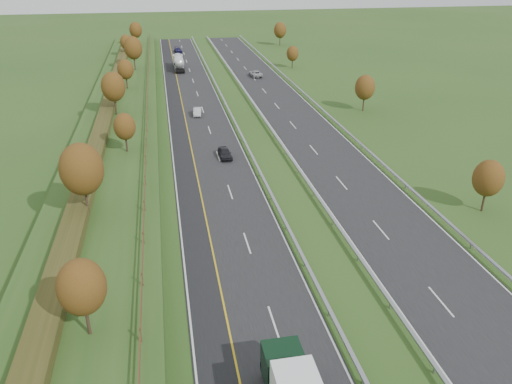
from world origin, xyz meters
The scene contains 18 objects.
ground centered at (8.00, 55.00, 0.00)m, with size 400.00×400.00×0.00m, color #2A4B1A.
near_carriageway centered at (0.00, 60.00, 0.02)m, with size 10.50×200.00×0.04m, color black.
far_carriageway centered at (16.50, 60.00, 0.02)m, with size 10.50×200.00×0.04m, color black.
hard_shoulder centered at (-3.75, 60.00, 0.02)m, with size 3.00×200.00×0.04m, color black.
lane_markings centered at (6.40, 59.88, 0.05)m, with size 26.75×200.00×0.01m.
embankment_left centered at (-13.00, 60.00, 1.00)m, with size 12.00×200.00×2.00m, color #2A4B1A.
hedge_left centered at (-15.00, 60.00, 2.55)m, with size 2.20×180.00×1.10m, color #2E3315.
fence_left centered at (-8.50, 59.59, 2.73)m, with size 0.12×189.06×1.20m.
median_barrier_near centered at (5.70, 60.00, 0.61)m, with size 0.32×200.00×0.71m.
median_barrier_far centered at (10.80, 60.00, 0.61)m, with size 0.32×200.00×0.71m.
outer_barrier_far centered at (22.30, 60.00, 0.62)m, with size 0.32×200.00×0.71m.
trees_left centered at (-12.64, 56.63, 6.37)m, with size 6.64×164.30×7.66m.
trees_far centered at (29.80, 89.21, 4.25)m, with size 8.45×118.60×7.12m.
road_tanker centered at (-1.22, 108.62, 1.86)m, with size 2.40×11.22×3.46m.
car_dark_near centered at (2.12, 46.26, 0.73)m, with size 1.63×4.05×1.38m, color black.
car_silver_mid centered at (0.04, 67.78, 0.68)m, with size 1.34×3.86×1.27m, color #B4B5BA.
car_small_far centered at (-0.32, 133.11, 0.70)m, with size 1.86×4.57×1.33m, color #191543.
car_oncoming centered at (16.05, 96.82, 0.76)m, with size 2.38×5.16×1.43m, color #B0AFB4.
Camera 1 is at (-5.75, -18.59, 25.54)m, focal length 35.00 mm.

